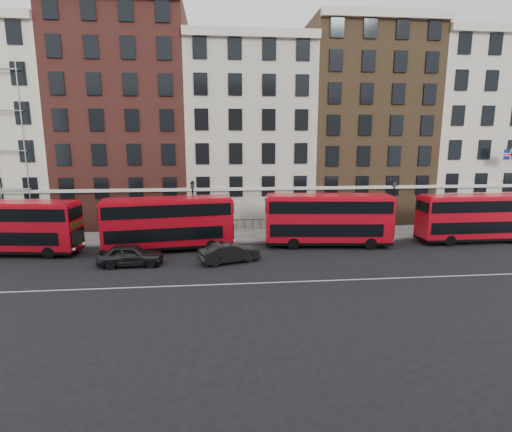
{
  "coord_description": "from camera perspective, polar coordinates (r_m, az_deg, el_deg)",
  "views": [
    {
      "loc": [
        -3.56,
        -26.05,
        9.12
      ],
      "look_at": [
        -0.43,
        5.0,
        3.0
      ],
      "focal_mm": 28.0,
      "sensor_mm": 36.0,
      "label": 1
    }
  ],
  "objects": [
    {
      "name": "bus_d",
      "position": [
        40.08,
        28.82,
        -0.13
      ],
      "size": [
        10.11,
        2.53,
        4.24
      ],
      "rotation": [
        0.0,
        0.0,
        0.01
      ],
      "color": "red",
      "rests_on": "ground"
    },
    {
      "name": "kerb",
      "position": [
        35.41,
        0.21,
        -3.7
      ],
      "size": [
        80.0,
        0.3,
        0.16
      ],
      "primitive_type": "cube",
      "color": "gray",
      "rests_on": "ground"
    },
    {
      "name": "ground",
      "position": [
        27.83,
        1.94,
        -8.04
      ],
      "size": [
        120.0,
        120.0,
        0.0
      ],
      "primitive_type": "plane",
      "color": "black",
      "rests_on": "ground"
    },
    {
      "name": "car_front",
      "position": [
        29.86,
        -3.8,
        -5.23
      ],
      "size": [
        4.75,
        2.94,
        1.48
      ],
      "primitive_type": "imported",
      "rotation": [
        0.0,
        0.0,
        1.9
      ],
      "color": "black",
      "rests_on": "ground"
    },
    {
      "name": "building_terrace",
      "position": [
        44.06,
        -1.55,
        12.55
      ],
      "size": [
        64.0,
        11.95,
        22.0
      ],
      "color": "beige",
      "rests_on": "ground"
    },
    {
      "name": "car_rear",
      "position": [
        30.41,
        -17.47,
        -5.33
      ],
      "size": [
        4.67,
        1.94,
        1.58
      ],
      "primitive_type": "imported",
      "rotation": [
        0.0,
        0.0,
        1.59
      ],
      "color": "#242427",
      "rests_on": "ground"
    },
    {
      "name": "bus_a",
      "position": [
        36.71,
        -31.42,
        -1.28
      ],
      "size": [
        10.39,
        3.77,
        4.27
      ],
      "rotation": [
        0.0,
        0.0,
        -0.13
      ],
      "color": "red",
      "rests_on": "ground"
    },
    {
      "name": "lamp_post_left",
      "position": [
        35.88,
        -8.97,
        1.27
      ],
      "size": [
        0.44,
        0.44,
        5.33
      ],
      "color": "black",
      "rests_on": "pavement"
    },
    {
      "name": "bus_b",
      "position": [
        33.27,
        -12.47,
        -0.92
      ],
      "size": [
        10.63,
        3.8,
        4.37
      ],
      "rotation": [
        0.0,
        0.0,
        0.13
      ],
      "color": "red",
      "rests_on": "ground"
    },
    {
      "name": "bus_c",
      "position": [
        34.33,
        10.19,
        -0.39
      ],
      "size": [
        10.78,
        3.58,
        4.45
      ],
      "rotation": [
        0.0,
        0.0,
        -0.1
      ],
      "color": "red",
      "rests_on": "ground"
    },
    {
      "name": "lamp_post_right",
      "position": [
        39.13,
        18.99,
        1.61
      ],
      "size": [
        0.44,
        0.44,
        5.33
      ],
      "color": "black",
      "rests_on": "pavement"
    },
    {
      "name": "iron_railings",
      "position": [
        39.83,
        -0.49,
        -1.18
      ],
      "size": [
        6.6,
        0.06,
        1.0
      ],
      "primitive_type": null,
      "color": "black",
      "rests_on": "pavement"
    },
    {
      "name": "pavement",
      "position": [
        37.82,
        -0.18,
        -2.74
      ],
      "size": [
        80.0,
        5.0,
        0.15
      ],
      "primitive_type": "cube",
      "color": "gray",
      "rests_on": "ground"
    },
    {
      "name": "road_centre_line",
      "position": [
        25.97,
        2.54,
        -9.47
      ],
      "size": [
        70.0,
        0.12,
        0.01
      ],
      "primitive_type": "cube",
      "color": "white",
      "rests_on": "ground"
    }
  ]
}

